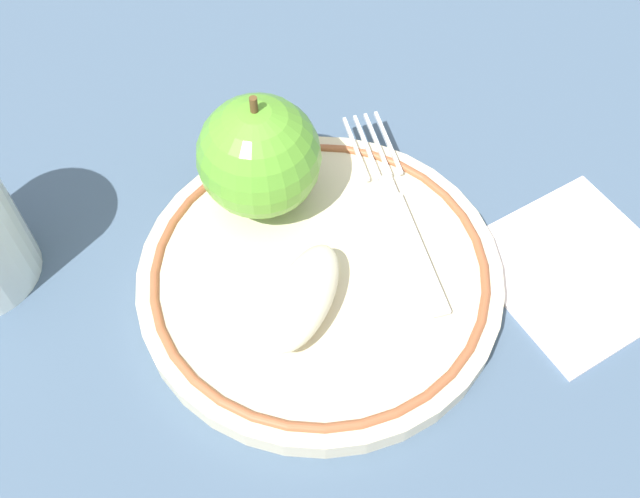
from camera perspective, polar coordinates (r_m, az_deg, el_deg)
ground_plane at (r=0.46m, az=2.84°, el=-4.26°), size 2.00×2.00×0.00m
plate at (r=0.46m, az=-0.00°, el=-2.08°), size 0.23×0.23×0.02m
apple_red_whole at (r=0.45m, az=-4.90°, el=7.37°), size 0.08×0.08×0.09m
apple_slice_front at (r=0.42m, az=-1.29°, el=-3.82°), size 0.08×0.07×0.02m
fork at (r=0.48m, az=6.33°, el=3.04°), size 0.17×0.03×0.00m
napkin_folded at (r=0.50m, az=19.91°, el=-1.44°), size 0.15×0.15×0.01m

